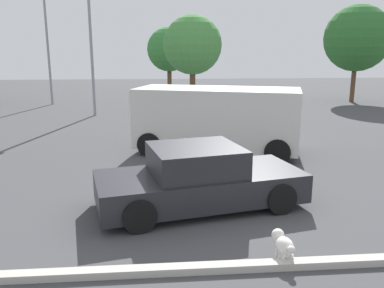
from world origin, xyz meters
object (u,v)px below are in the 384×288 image
van_white (217,118)px  light_post_far (46,25)px  sedan_foreground (199,179)px  pedestrian (268,106)px  dog (283,243)px  light_post_mid (90,24)px

van_white → light_post_far: bearing=-38.1°
sedan_foreground → pedestrian: size_ratio=2.82×
van_white → sedan_foreground: bearing=95.4°
van_white → dog: bearing=108.7°
sedan_foreground → dog: bearing=-77.1°
light_post_mid → light_post_far: bearing=125.6°
van_white → light_post_far: 15.77m
sedan_foreground → light_post_far: bearing=100.8°
sedan_foreground → light_post_mid: size_ratio=0.68×
dog → light_post_far: size_ratio=0.09×
pedestrian → light_post_far: (-11.26, 8.94, 3.79)m
pedestrian → light_post_mid: 9.69m
dog → light_post_mid: 16.45m
pedestrian → light_post_mid: (-7.93, 4.28, 3.57)m
sedan_foreground → dog: size_ratio=7.56×
sedan_foreground → light_post_far: 19.34m
dog → sedan_foreground: bearing=14.7°
light_post_mid → sedan_foreground: bearing=-72.1°
light_post_mid → light_post_far: 5.73m
light_post_mid → light_post_far: size_ratio=0.95×
sedan_foreground → pedestrian: bearing=53.2°
van_white → light_post_mid: light_post_mid is taller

